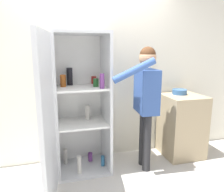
{
  "coord_description": "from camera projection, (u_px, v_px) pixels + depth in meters",
  "views": [
    {
      "loc": [
        -0.51,
        -2.12,
        1.61
      ],
      "look_at": [
        0.26,
        0.64,
        1.0
      ],
      "focal_mm": 35.0,
      "sensor_mm": 36.0,
      "label": 1
    }
  ],
  "objects": [
    {
      "name": "wall_back",
      "position": [
        88.0,
        73.0,
        3.12
      ],
      "size": [
        7.0,
        0.06,
        2.55
      ],
      "color": "silver",
      "rests_on": "ground_plane"
    },
    {
      "name": "refrigerator",
      "position": [
        74.0,
        107.0,
        2.71
      ],
      "size": [
        0.83,
        1.27,
        1.82
      ],
      "color": "silver",
      "rests_on": "ground_plane"
    },
    {
      "name": "person",
      "position": [
        146.0,
        93.0,
        2.83
      ],
      "size": [
        0.65,
        0.54,
        1.65
      ],
      "color": "#262628",
      "rests_on": "ground_plane"
    },
    {
      "name": "bowl",
      "position": [
        179.0,
        92.0,
        3.31
      ],
      "size": [
        0.22,
        0.22,
        0.07
      ],
      "color": "#335B8E",
      "rests_on": "counter"
    },
    {
      "name": "counter",
      "position": [
        182.0,
        125.0,
        3.33
      ],
      "size": [
        0.57,
        0.56,
        0.94
      ],
      "color": "tan",
      "rests_on": "ground_plane"
    }
  ]
}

